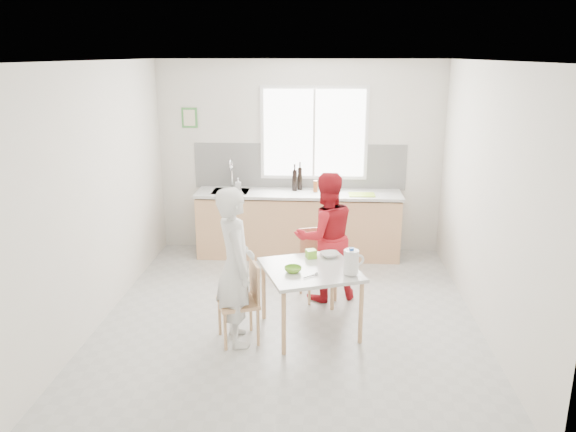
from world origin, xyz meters
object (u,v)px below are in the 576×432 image
Objects in this scene: person_white at (236,267)px; wine_bottle_a at (300,178)px; milk_jug at (352,261)px; bowl_white at (330,255)px; wine_bottle_b at (295,180)px; person_red at (326,237)px; chair_far at (317,260)px; chair_left at (244,298)px; bowl_green at (293,269)px; dining_table at (310,275)px.

person_white reaches higher than wine_bottle_a.
wine_bottle_a reaches higher than milk_jug.
wine_bottle_b is (-0.48, 2.02, 0.36)m from bowl_white.
wine_bottle_b is at bearing -94.01° from person_red.
chair_far is 2.70× the size of wine_bottle_b.
bowl_white is 0.75× the size of milk_jug.
chair_left reaches higher than chair_far.
bowl_green is (-0.32, -0.94, -0.04)m from person_red.
chair_far is at bearing -48.69° from person_red.
dining_table is 0.90m from chair_far.
bowl_white is at bearing 75.42° from person_red.
wine_bottle_a is at bearing 79.90° from chair_far.
wine_bottle_a is (-0.62, 2.57, 0.25)m from milk_jug.
wine_bottle_a is (-0.27, 1.54, 0.63)m from chair_far.
chair_far is at bearing 86.68° from dining_table.
person_white is 1.10m from bowl_white.
dining_table is 3.82× the size of wine_bottle_b.
bowl_white reaches higher than dining_table.
dining_table is 5.90× the size of bowl_white.
person_white is 1.39m from person_red.
wine_bottle_b is (-0.69, 2.51, 0.24)m from milk_jug.
person_red is 1.00m from bowl_green.
dining_table is 0.40m from bowl_white.
bowl_green is at bearing -129.02° from bowl_white.
chair_left is 4.72× the size of bowl_green.
chair_far is 1.42m from person_white.
bowl_white is at bearing 104.20° from chair_left.
wine_bottle_a is (-0.41, 2.08, 0.37)m from bowl_white.
milk_jug is 0.86× the size of wine_bottle_b.
milk_jug is (0.25, -0.98, 0.08)m from person_red.
bowl_white is 2.11m from wine_bottle_b.
chair_left is 1.32m from chair_far.
bowl_green is 0.58× the size of wine_bottle_b.
bowl_green is at bearing -122.56° from chair_far.
chair_left is 0.35m from person_white.
person_white reaches higher than wine_bottle_b.
bowl_green is at bearing -87.28° from wine_bottle_b.
bowl_white is 0.54m from milk_jug.
milk_jug is at bearing -104.50° from person_white.
person_white is 9.10× the size of bowl_green.
bowl_white is at bearing -76.78° from person_white.
wine_bottle_b is (-0.29, 2.36, 0.45)m from dining_table.
person_white is at bearing -146.77° from bowl_white.
person_red is at bearing 123.17° from chair_left.
chair_far is 4.68× the size of bowl_green.
person_white is 0.57m from bowl_green.
milk_jug is at bearing -91.38° from chair_far.
chair_left is at bearing 33.17° from person_red.
bowl_white is (0.91, 0.60, -0.08)m from person_white.
chair_left is 1.01× the size of chair_far.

